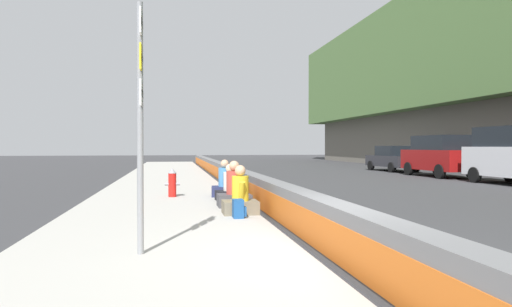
{
  "coord_description": "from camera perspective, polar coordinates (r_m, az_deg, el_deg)",
  "views": [
    {
      "loc": [
        -6.26,
        2.38,
        1.69
      ],
      "look_at": [
        6.65,
        0.03,
        1.48
      ],
      "focal_mm": 32.16,
      "sensor_mm": 36.0,
      "label": 1
    }
  ],
  "objects": [
    {
      "name": "jersey_barrier",
      "position": [
        6.81,
        10.45,
        -9.78
      ],
      "size": [
        76.0,
        0.45,
        0.85
      ],
      "color": "slate",
      "rests_on": "ground_plane"
    },
    {
      "name": "seated_person_middle",
      "position": [
        11.8,
        -2.73,
        -4.82
      ],
      "size": [
        0.75,
        0.84,
        1.17
      ],
      "color": "#424247",
      "rests_on": "sidewalk_strip"
    },
    {
      "name": "seated_person_far",
      "position": [
        14.22,
        -3.91,
        -3.9
      ],
      "size": [
        0.76,
        0.87,
        1.13
      ],
      "color": "#23284C",
      "rests_on": "sidewalk_strip"
    },
    {
      "name": "seated_person_rear",
      "position": [
        13.09,
        -3.29,
        -4.44
      ],
      "size": [
        0.71,
        0.81,
        1.04
      ],
      "color": "black",
      "rests_on": "sidewalk_strip"
    },
    {
      "name": "sidewalk_strip",
      "position": [
        6.47,
        -12.72,
        -13.58
      ],
      "size": [
        80.0,
        4.4,
        0.14
      ],
      "primitive_type": "cube",
      "color": "#A8A59E",
      "rests_on": "ground_plane"
    },
    {
      "name": "route_sign_post",
      "position": [
        6.77,
        -14.18,
        5.52
      ],
      "size": [
        0.44,
        0.09,
        3.6
      ],
      "color": "gray",
      "rests_on": "sidewalk_strip"
    },
    {
      "name": "ground_plane",
      "position": [
        6.91,
        10.47,
        -13.24
      ],
      "size": [
        160.0,
        160.0,
        0.0
      ],
      "primitive_type": "plane",
      "color": "#353538",
      "rests_on": "ground"
    },
    {
      "name": "backpack",
      "position": [
        9.95,
        -2.18,
        -6.89
      ],
      "size": [
        0.32,
        0.28,
        0.4
      ],
      "color": "navy",
      "rests_on": "sidewalk_strip"
    },
    {
      "name": "parked_car_midline",
      "position": [
        32.2,
        16.65,
        -0.59
      ],
      "size": [
        4.56,
        2.08,
        1.71
      ],
      "color": "#28282D",
      "rests_on": "ground_plane"
    },
    {
      "name": "fire_hydrant",
      "position": [
        14.23,
        -10.37,
        -3.53
      ],
      "size": [
        0.26,
        0.46,
        0.88
      ],
      "color": "red",
      "rests_on": "sidewalk_strip"
    },
    {
      "name": "seated_person_foreground",
      "position": [
        10.53,
        -1.98,
        -5.62
      ],
      "size": [
        0.71,
        0.8,
        1.11
      ],
      "color": "#706651",
      "rests_on": "sidewalk_strip"
    },
    {
      "name": "parked_car_fourth",
      "position": [
        27.18,
        21.8,
        -0.21
      ],
      "size": [
        4.83,
        2.13,
        2.28
      ],
      "color": "maroon",
      "rests_on": "ground_plane"
    }
  ]
}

